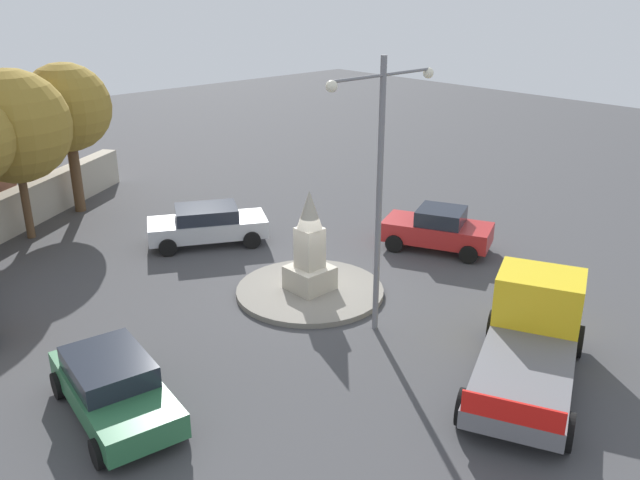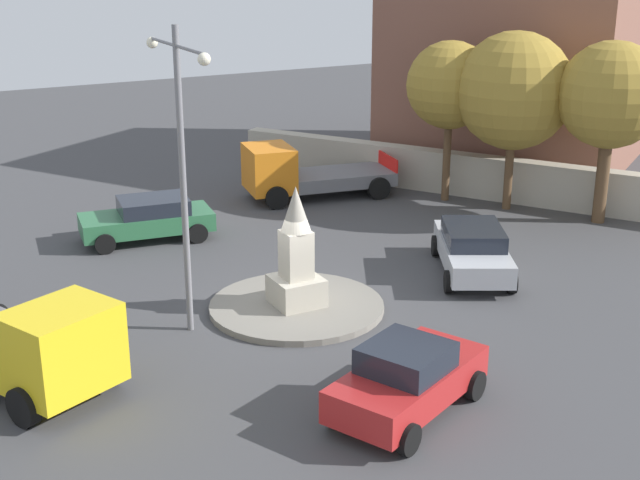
% 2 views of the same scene
% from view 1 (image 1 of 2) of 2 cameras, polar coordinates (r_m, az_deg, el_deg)
% --- Properties ---
extents(ground_plane, '(80.00, 80.00, 0.00)m').
position_cam_1_polar(ground_plane, '(20.72, -0.87, -4.61)').
color(ground_plane, '#424244').
extents(traffic_island, '(4.60, 4.60, 0.17)m').
position_cam_1_polar(traffic_island, '(20.68, -0.87, -4.40)').
color(traffic_island, gray).
rests_on(traffic_island, ground).
extents(monument, '(1.23, 1.23, 3.19)m').
position_cam_1_polar(monument, '(20.13, -0.89, -0.92)').
color(monument, '#B2AA99').
rests_on(monument, traffic_island).
extents(streetlamp, '(3.75, 0.28, 7.45)m').
position_cam_1_polar(streetlamp, '(17.07, 5.21, 5.88)').
color(streetlamp, slate).
rests_on(streetlamp, ground).
extents(car_green_near_island, '(2.40, 4.35, 1.38)m').
position_cam_1_polar(car_green_near_island, '(15.69, -17.43, -11.92)').
color(car_green_near_island, '#2D6B42').
rests_on(car_green_near_island, ground).
extents(car_silver_parked_right, '(4.59, 3.56, 1.43)m').
position_cam_1_polar(car_silver_parked_right, '(24.65, -9.70, 1.35)').
color(car_silver_parked_right, '#B7BABF').
rests_on(car_silver_parked_right, ground).
extents(car_red_approaching, '(3.13, 4.16, 1.55)m').
position_cam_1_polar(car_red_approaching, '(24.14, 10.14, 0.95)').
color(car_red_approaching, '#B22323').
rests_on(car_red_approaching, ground).
extents(truck_yellow_parked_left, '(5.93, 4.23, 2.16)m').
position_cam_1_polar(truck_yellow_parked_left, '(17.22, 17.85, -7.76)').
color(truck_yellow_parked_left, yellow).
rests_on(truck_yellow_parked_left, ground).
extents(tree_mid_cluster, '(4.10, 4.10, 6.31)m').
position_cam_1_polar(tree_mid_cluster, '(26.35, -25.00, 8.87)').
color(tree_mid_cluster, brown).
rests_on(tree_mid_cluster, ground).
extents(tree_far_corner, '(3.55, 3.55, 6.16)m').
position_cam_1_polar(tree_far_corner, '(28.87, -21.04, 10.58)').
color(tree_far_corner, brown).
rests_on(tree_far_corner, ground).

